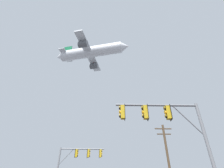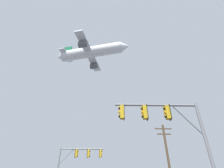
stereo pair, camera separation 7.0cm
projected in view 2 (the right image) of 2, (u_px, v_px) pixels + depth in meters
signal_pole_near at (168, 124)px, 10.70m from camera, size 5.59×0.50×6.24m
signal_pole_far at (77, 159)px, 20.54m from camera, size 5.54×0.49×5.74m
utility_pole at (168, 157)px, 20.22m from camera, size 2.20×0.28×8.54m
airplane at (91, 52)px, 56.27m from camera, size 25.29×19.54×6.94m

